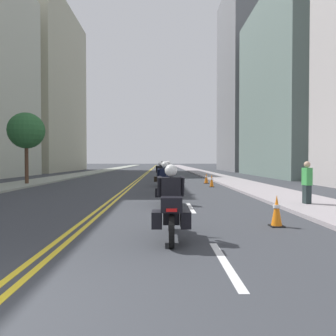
% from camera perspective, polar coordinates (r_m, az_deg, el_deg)
% --- Properties ---
extents(ground_plane, '(264.00, 264.00, 0.00)m').
position_cam_1_polar(ground_plane, '(51.12, -3.39, -0.55)').
color(ground_plane, '#34373C').
extents(sidewalk_left, '(2.85, 144.00, 0.12)m').
position_cam_1_polar(sidewalk_left, '(51.95, -11.65, -0.48)').
color(sidewalk_left, gray).
rests_on(sidewalk_left, ground).
extents(sidewalk_right, '(2.85, 144.00, 0.12)m').
position_cam_1_polar(sidewalk_right, '(51.37, 4.97, -0.48)').
color(sidewalk_right, gray).
rests_on(sidewalk_right, ground).
extents(centreline_yellow_inner, '(0.12, 132.00, 0.01)m').
position_cam_1_polar(centreline_yellow_inner, '(51.12, -3.52, -0.55)').
color(centreline_yellow_inner, yellow).
rests_on(centreline_yellow_inner, ground).
extents(centreline_yellow_outer, '(0.12, 132.00, 0.01)m').
position_cam_1_polar(centreline_yellow_outer, '(51.11, -3.25, -0.55)').
color(centreline_yellow_outer, yellow).
rests_on(centreline_yellow_outer, ground).
extents(lane_dashes_white, '(0.14, 56.40, 0.01)m').
position_cam_1_polar(lane_dashes_white, '(32.11, 0.68, -1.63)').
color(lane_dashes_white, silver).
rests_on(lane_dashes_white, ground).
extents(building_right_1, '(7.07, 17.28, 18.74)m').
position_cam_1_polar(building_right_1, '(37.45, 21.19, 13.12)').
color(building_right_1, slate).
rests_on(building_right_1, ground).
extents(building_left_2, '(9.18, 20.48, 25.73)m').
position_cam_1_polar(building_left_2, '(55.75, -21.52, 12.81)').
color(building_left_2, '#A7A58B').
rests_on(building_left_2, ground).
extents(building_right_2, '(7.45, 15.06, 29.47)m').
position_cam_1_polar(building_right_2, '(55.87, 13.93, 14.81)').
color(building_right_2, slate).
rests_on(building_right_2, ground).
extents(motorcycle_0, '(0.77, 2.10, 1.56)m').
position_cam_1_polar(motorcycle_0, '(6.64, 0.54, -7.19)').
color(motorcycle_0, black).
rests_on(motorcycle_0, ground).
extents(motorcycle_1, '(0.78, 2.29, 1.61)m').
position_cam_1_polar(motorcycle_1, '(11.88, -0.51, -3.40)').
color(motorcycle_1, black).
rests_on(motorcycle_1, ground).
extents(motorcycle_2, '(0.77, 2.21, 1.63)m').
position_cam_1_polar(motorcycle_2, '(15.96, 0.03, -2.25)').
color(motorcycle_2, black).
rests_on(motorcycle_2, ground).
extents(motorcycle_3, '(0.77, 2.10, 1.58)m').
position_cam_1_polar(motorcycle_3, '(20.52, -1.40, -1.47)').
color(motorcycle_3, black).
rests_on(motorcycle_3, ground).
extents(motorcycle_4, '(0.77, 2.25, 1.62)m').
position_cam_1_polar(motorcycle_4, '(25.14, -0.49, -0.91)').
color(motorcycle_4, black).
rests_on(motorcycle_4, ground).
extents(motorcycle_5, '(0.78, 2.13, 1.65)m').
position_cam_1_polar(motorcycle_5, '(29.96, -1.05, -0.59)').
color(motorcycle_5, black).
rests_on(motorcycle_5, ground).
extents(traffic_cone_0, '(0.36, 0.36, 0.77)m').
position_cam_1_polar(traffic_cone_0, '(23.21, 6.84, -1.82)').
color(traffic_cone_0, black).
rests_on(traffic_cone_0, ground).
extents(traffic_cone_1, '(0.30, 0.30, 0.80)m').
position_cam_1_polar(traffic_cone_1, '(20.14, 7.80, -2.24)').
color(traffic_cone_1, black).
rests_on(traffic_cone_1, ground).
extents(traffic_cone_2, '(0.33, 0.33, 0.79)m').
position_cam_1_polar(traffic_cone_2, '(8.45, 18.80, -7.22)').
color(traffic_cone_2, black).
rests_on(traffic_cone_2, ground).
extents(pedestrian_0, '(0.24, 0.37, 1.62)m').
position_cam_1_polar(pedestrian_0, '(12.33, 23.52, -2.55)').
color(pedestrian_0, '#202B2C').
rests_on(pedestrian_0, ground).
extents(street_tree_0, '(2.40, 2.40, 4.86)m').
position_cam_1_polar(street_tree_0, '(23.50, -23.94, 6.06)').
color(street_tree_0, '#4D3424').
rests_on(street_tree_0, ground).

